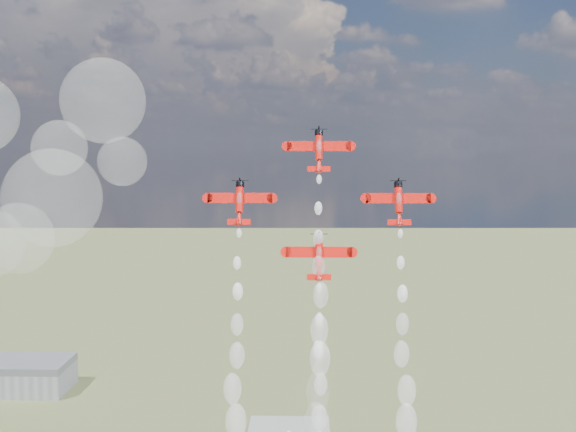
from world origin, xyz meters
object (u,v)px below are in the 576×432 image
Objects in this scene: hangar at (10,375)px; plane_lead at (319,150)px; plane_left at (240,202)px; plane_right at (399,202)px; plane_slot at (319,256)px.

plane_lead is (129.10, -171.84, 97.08)m from hangar.
plane_right is at bearing 0.00° from plane_left.
plane_slot is (129.10, -179.63, 76.95)m from hangar.
hangar is at bearing 125.70° from plane_slot.
plane_slot is (15.42, -3.90, -10.07)m from plane_left.
plane_left is at bearing -165.82° from plane_lead.
hangar is 3.95× the size of plane_slot.
hangar is at bearing 126.92° from plane_lead.
plane_lead reaches higher than plane_left.
plane_lead is at bearing 90.00° from plane_slot.
hangar is at bearing 122.90° from plane_left.
plane_left and plane_right have the same top height.
plane_lead is at bearing 165.82° from plane_right.
plane_slot is at bearing -54.30° from hangar.
plane_slot reaches higher than hangar.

